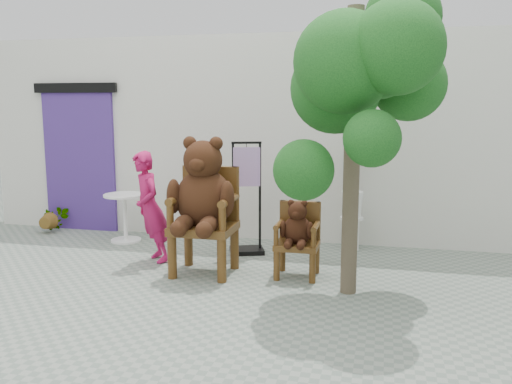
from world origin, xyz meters
TOP-DOWN VIEW (x-y plane):
  - ground_plane at (0.00, 0.00)m, footprint 60.00×60.00m
  - back_wall at (0.00, 3.10)m, footprint 9.00×1.00m
  - doorway at (-3.00, 2.58)m, footprint 1.40×0.11m
  - chair_big at (-0.35, 0.85)m, footprint 0.81×0.86m
  - chair_small at (0.75, 0.98)m, footprint 0.50×0.49m
  - person at (-1.15, 1.13)m, footprint 0.61×0.61m
  - cafe_table at (-1.97, 2.02)m, footprint 0.60×0.60m
  - display_stand at (-0.07, 1.82)m, footprint 0.54×0.48m
  - stool_bucket at (1.30, 2.35)m, footprint 0.32×0.32m
  - tree at (1.48, 0.51)m, footprint 1.68×1.82m
  - potted_plant at (-3.36, 2.30)m, footprint 0.45×0.40m

SIDE VIEW (x-z plane):
  - ground_plane at x=0.00m, z-range 0.00..0.00m
  - potted_plant at x=-3.36m, z-range 0.00..0.45m
  - cafe_table at x=-1.97m, z-range 0.09..0.79m
  - chair_small at x=0.75m, z-range 0.08..1.00m
  - display_stand at x=-0.07m, z-range -0.17..1.34m
  - stool_bucket at x=1.30m, z-range -0.08..1.37m
  - person at x=-1.15m, z-range 0.00..1.42m
  - chair_big at x=-0.35m, z-range 0.10..1.73m
  - doorway at x=-3.00m, z-range 0.00..2.33m
  - back_wall at x=0.00m, z-range 0.00..3.00m
  - tree at x=1.48m, z-range 0.69..3.98m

